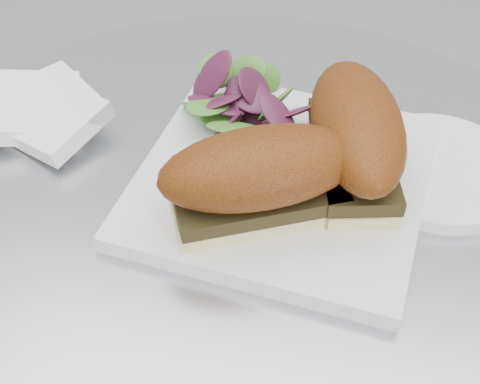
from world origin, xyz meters
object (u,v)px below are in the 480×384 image
object	(u,v)px
sandwich_right	(356,133)
plate	(283,180)
saucer	(439,170)
sandwich_left	(260,176)

from	to	relation	value
sandwich_right	plate	bearing A→B (deg)	-88.13
plate	saucer	bearing A→B (deg)	16.39
sandwich_left	saucer	size ratio (longest dim) A/B	1.19
sandwich_left	sandwich_right	distance (m)	0.10
sandwich_left	saucer	world-z (taller)	sandwich_left
sandwich_right	saucer	bearing A→B (deg)	95.22
sandwich_right	sandwich_left	bearing A→B (deg)	-58.86
sandwich_right	saucer	distance (m)	0.10
plate	saucer	xyz separation A→B (m)	(0.14, 0.04, -0.00)
sandwich_left	sandwich_right	bearing A→B (deg)	19.29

